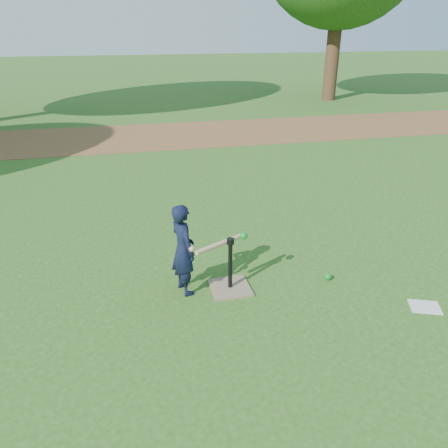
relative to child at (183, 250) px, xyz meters
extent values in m
plane|color=#285116|center=(0.75, -0.18, -0.51)|extent=(80.00, 80.00, 0.00)
cube|color=brown|center=(0.75, 7.32, -0.50)|extent=(24.00, 3.00, 0.01)
imported|color=black|center=(0.00, 0.00, 0.00)|extent=(0.35, 0.43, 1.01)
sphere|color=#0B8221|center=(1.62, -0.15, -0.47)|extent=(0.08, 0.08, 0.08)
cube|color=silver|center=(2.37, -0.87, -0.50)|extent=(0.36, 0.33, 0.01)
cube|color=#7F6C51|center=(0.49, -0.07, -0.50)|extent=(0.43, 0.43, 0.02)
cylinder|color=black|center=(0.49, -0.07, -0.21)|extent=(0.05, 0.05, 0.55)
cylinder|color=black|center=(0.49, -0.07, 0.08)|extent=(0.08, 0.08, 0.06)
cylinder|color=tan|center=(0.37, -0.09, 0.07)|extent=(0.56, 0.32, 0.05)
sphere|color=tan|center=(0.07, -0.13, 0.07)|extent=(0.06, 0.06, 0.06)
sphere|color=#0B8221|center=(0.64, -0.05, 0.11)|extent=(0.08, 0.08, 0.08)
cylinder|color=#382316|center=(7.25, 11.82, 1.20)|extent=(0.50, 0.50, 3.42)
camera|label=1|loc=(-0.49, -4.03, 2.16)|focal=35.00mm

